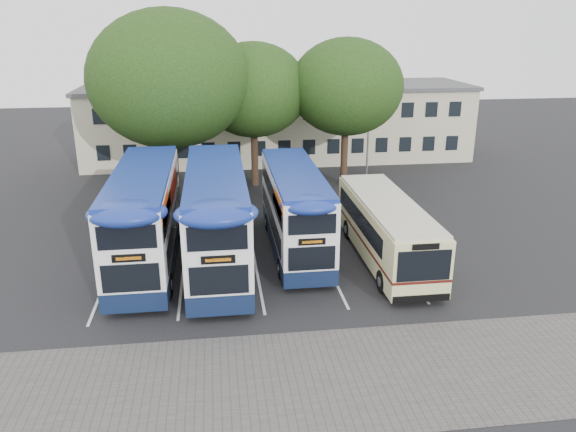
# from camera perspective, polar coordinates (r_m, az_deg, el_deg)

# --- Properties ---
(ground) EXTENTS (120.00, 120.00, 0.00)m
(ground) POSITION_cam_1_polar(r_m,az_deg,el_deg) (24.25, 6.50, -8.84)
(ground) COLOR black
(ground) RESTS_ON ground
(paving_strip) EXTENTS (40.00, 6.00, 0.01)m
(paving_strip) POSITION_cam_1_polar(r_m,az_deg,el_deg) (19.71, 4.18, -16.07)
(paving_strip) COLOR #595654
(paving_strip) RESTS_ON ground
(bay_lines) EXTENTS (14.12, 11.00, 0.01)m
(bay_lines) POSITION_cam_1_polar(r_m,az_deg,el_deg) (28.16, -3.39, -4.56)
(bay_lines) COLOR silver
(bay_lines) RESTS_ON ground
(depot_building) EXTENTS (32.40, 8.40, 6.20)m
(depot_building) POSITION_cam_1_polar(r_m,az_deg,el_deg) (48.69, -0.98, 9.63)
(depot_building) COLOR beige
(depot_building) RESTS_ON ground
(lamp_post) EXTENTS (0.25, 1.05, 9.06)m
(lamp_post) POSITION_cam_1_polar(r_m,az_deg,el_deg) (42.71, 8.29, 10.67)
(lamp_post) COLOR gray
(lamp_post) RESTS_ON ground
(tree_left) EXTENTS (10.27, 10.27, 12.17)m
(tree_left) POSITION_cam_1_polar(r_m,az_deg,el_deg) (37.44, -12.01, 13.44)
(tree_left) COLOR black
(tree_left) RESTS_ON ground
(tree_mid) EXTENTS (7.63, 7.63, 10.04)m
(tree_mid) POSITION_cam_1_polar(r_m,az_deg,el_deg) (39.69, -3.54, 12.65)
(tree_mid) COLOR black
(tree_mid) RESTS_ON ground
(tree_right) EXTENTS (7.82, 7.82, 10.32)m
(tree_right) POSITION_cam_1_polar(r_m,az_deg,el_deg) (39.77, 5.96, 12.90)
(tree_right) COLOR black
(tree_right) RESTS_ON ground
(bus_dd_left) EXTENTS (2.73, 11.24, 4.69)m
(bus_dd_left) POSITION_cam_1_polar(r_m,az_deg,el_deg) (27.80, -14.33, 0.24)
(bus_dd_left) COLOR #101D3E
(bus_dd_left) RESTS_ON ground
(bus_dd_mid) EXTENTS (2.78, 11.47, 4.78)m
(bus_dd_mid) POSITION_cam_1_polar(r_m,az_deg,el_deg) (26.99, -7.26, 0.24)
(bus_dd_mid) COLOR #101D3E
(bus_dd_mid) RESTS_ON ground
(bus_dd_right) EXTENTS (2.49, 10.28, 4.28)m
(bus_dd_right) POSITION_cam_1_polar(r_m,az_deg,el_deg) (28.70, 0.69, 0.99)
(bus_dd_right) COLOR #101D3E
(bus_dd_right) RESTS_ON ground
(bus_single) EXTENTS (2.62, 10.31, 3.07)m
(bus_single) POSITION_cam_1_polar(r_m,az_deg,el_deg) (28.16, 9.92, -1.01)
(bus_single) COLOR beige
(bus_single) RESTS_ON ground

